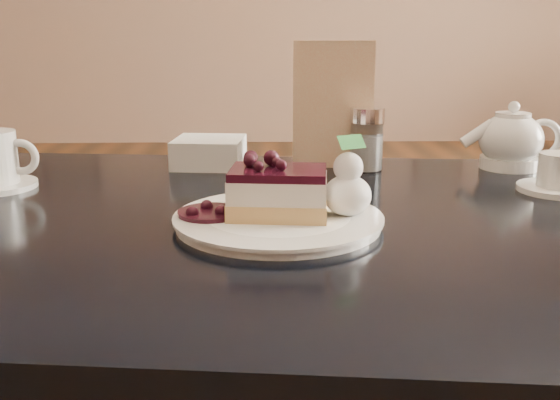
{
  "coord_description": "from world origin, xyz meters",
  "views": [
    {
      "loc": [
        0.21,
        -0.54,
        0.94
      ],
      "look_at": [
        0.23,
        0.1,
        0.77
      ],
      "focal_mm": 40.0,
      "sensor_mm": 36.0,
      "label": 1
    }
  ],
  "objects_px": {
    "cheesecake_slice": "(278,193)",
    "tea_set": "(519,148)",
    "main_table": "(281,270)",
    "dessert_plate": "(278,221)"
  },
  "relations": [
    {
      "from": "cheesecake_slice",
      "to": "tea_set",
      "type": "height_order",
      "value": "tea_set"
    },
    {
      "from": "main_table",
      "to": "dessert_plate",
      "type": "distance_m",
      "value": 0.09
    },
    {
      "from": "main_table",
      "to": "tea_set",
      "type": "xyz_separation_m",
      "value": [
        0.39,
        0.23,
        0.12
      ]
    },
    {
      "from": "main_table",
      "to": "cheesecake_slice",
      "type": "bearing_deg",
      "value": -90.0
    },
    {
      "from": "cheesecake_slice",
      "to": "tea_set",
      "type": "distance_m",
      "value": 0.49
    },
    {
      "from": "dessert_plate",
      "to": "cheesecake_slice",
      "type": "distance_m",
      "value": 0.03
    },
    {
      "from": "main_table",
      "to": "cheesecake_slice",
      "type": "distance_m",
      "value": 0.12
    },
    {
      "from": "main_table",
      "to": "tea_set",
      "type": "height_order",
      "value": "tea_set"
    },
    {
      "from": "dessert_plate",
      "to": "tea_set",
      "type": "distance_m",
      "value": 0.49
    },
    {
      "from": "main_table",
      "to": "dessert_plate",
      "type": "height_order",
      "value": "dessert_plate"
    }
  ]
}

